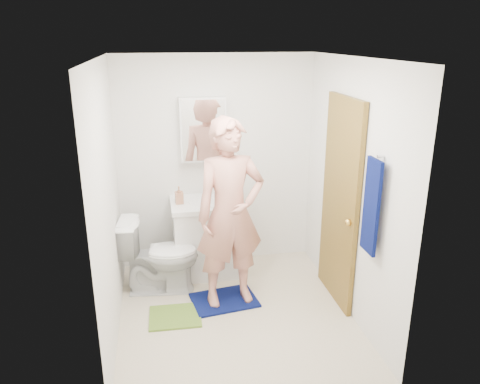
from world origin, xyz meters
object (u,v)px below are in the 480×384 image
at_px(vanity_cabinet, 208,239).
at_px(toothbrush_cup, 230,192).
at_px(man, 230,214).
at_px(towel, 371,207).
at_px(medicine_cabinet, 203,130).
at_px(toilet, 160,255).
at_px(soap_dispenser, 179,195).

relative_size(vanity_cabinet, toothbrush_cup, 6.98).
distance_m(vanity_cabinet, man, 0.89).
relative_size(towel, man, 0.43).
relative_size(towel, toothbrush_cup, 6.98).
relative_size(vanity_cabinet, man, 0.43).
bearing_deg(medicine_cabinet, toilet, -134.89).
bearing_deg(man, toilet, 143.32).
distance_m(vanity_cabinet, toothbrush_cup, 0.58).
distance_m(vanity_cabinet, towel, 2.08).
height_order(towel, soap_dispenser, towel).
xyz_separation_m(medicine_cabinet, towel, (1.18, -1.71, -0.35)).
distance_m(soap_dispenser, man, 0.81).
xyz_separation_m(vanity_cabinet, towel, (1.18, -1.48, 0.85)).
distance_m(towel, man, 1.34).
height_order(vanity_cabinet, toothbrush_cup, toothbrush_cup).
xyz_separation_m(medicine_cabinet, toilet, (-0.54, -0.54, -1.20)).
bearing_deg(man, vanity_cabinet, 93.35).
bearing_deg(toilet, toothbrush_cup, -56.06).
bearing_deg(man, towel, -46.63).
xyz_separation_m(toothbrush_cup, man, (-0.13, -0.80, 0.06)).
height_order(soap_dispenser, man, man).
bearing_deg(vanity_cabinet, toilet, -149.54).
distance_m(toothbrush_cup, man, 0.82).
bearing_deg(soap_dispenser, toilet, -128.04).
bearing_deg(towel, toothbrush_cup, 119.27).
bearing_deg(medicine_cabinet, soap_dispenser, -141.91).
bearing_deg(toothbrush_cup, soap_dispenser, -167.24).
bearing_deg(towel, toilet, 145.86).
bearing_deg(vanity_cabinet, soap_dispenser, -178.06).
bearing_deg(towel, medicine_cabinet, 124.61).
bearing_deg(toilet, man, -112.11).
bearing_deg(toothbrush_cup, vanity_cabinet, -156.58).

